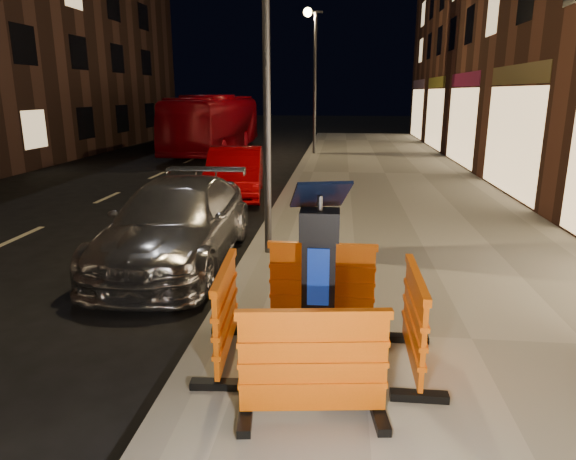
# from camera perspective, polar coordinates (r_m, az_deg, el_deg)

# --- Properties ---
(ground_plane) EXTENTS (120.00, 120.00, 0.00)m
(ground_plane) POSITION_cam_1_polar(r_m,az_deg,el_deg) (6.35, -8.30, -11.81)
(ground_plane) COLOR black
(ground_plane) RESTS_ON ground
(sidewalk) EXTENTS (6.00, 60.00, 0.15)m
(sidewalk) POSITION_cam_1_polar(r_m,az_deg,el_deg) (6.33, 19.67, -11.91)
(sidewalk) COLOR gray
(sidewalk) RESTS_ON ground
(kerb) EXTENTS (0.30, 60.00, 0.15)m
(kerb) POSITION_cam_1_polar(r_m,az_deg,el_deg) (6.32, -8.33, -11.20)
(kerb) COLOR slate
(kerb) RESTS_ON ground
(parking_kiosk) EXTENTS (0.59, 0.59, 1.81)m
(parking_kiosk) POSITION_cam_1_polar(r_m,az_deg,el_deg) (5.10, 3.44, -5.62)
(parking_kiosk) COLOR black
(parking_kiosk) RESTS_ON sidewalk
(barrier_front) EXTENTS (1.35, 0.69, 1.01)m
(barrier_front) POSITION_cam_1_polar(r_m,az_deg,el_deg) (4.41, 2.79, -14.86)
(barrier_front) COLOR #E45B09
(barrier_front) RESTS_ON sidewalk
(barrier_back) EXTENTS (1.30, 0.56, 1.01)m
(barrier_back) POSITION_cam_1_polar(r_m,az_deg,el_deg) (6.13, 3.78, -5.99)
(barrier_back) COLOR #E45B09
(barrier_back) RESTS_ON sidewalk
(barrier_kerbside) EXTENTS (0.62, 1.33, 1.01)m
(barrier_kerbside) POSITION_cam_1_polar(r_m,az_deg,el_deg) (5.38, -6.93, -9.21)
(barrier_kerbside) COLOR #E45B09
(barrier_kerbside) RESTS_ON sidewalk
(barrier_bldgside) EXTENTS (0.53, 1.29, 1.01)m
(barrier_bldgside) POSITION_cam_1_polar(r_m,az_deg,el_deg) (5.31, 13.82, -9.88)
(barrier_bldgside) COLOR #E45B09
(barrier_bldgside) RESTS_ON sidewalk
(car_silver) EXTENTS (2.02, 4.81, 1.39)m
(car_silver) POSITION_cam_1_polar(r_m,az_deg,el_deg) (9.13, -12.04, -3.48)
(car_silver) COLOR #A0A0A4
(car_silver) RESTS_ON ground
(car_red) EXTENTS (1.98, 4.29, 1.36)m
(car_red) POSITION_cam_1_polar(r_m,az_deg,el_deg) (14.61, -5.79, 3.75)
(car_red) COLOR #A50409
(car_red) RESTS_ON ground
(bus_doubledecker) EXTENTS (2.60, 9.85, 2.72)m
(bus_doubledecker) POSITION_cam_1_polar(r_m,az_deg,el_deg) (25.73, -8.04, 8.58)
(bus_doubledecker) COLOR maroon
(bus_doubledecker) RESTS_ON ground
(street_lamp_mid) EXTENTS (0.12, 0.12, 6.00)m
(street_lamp_mid) POSITION_cam_1_polar(r_m,az_deg,el_deg) (8.57, -2.40, 17.04)
(street_lamp_mid) COLOR #3F3F44
(street_lamp_mid) RESTS_ON sidewalk
(street_lamp_far) EXTENTS (0.12, 0.12, 6.00)m
(street_lamp_far) POSITION_cam_1_polar(r_m,az_deg,el_deg) (23.51, 3.01, 15.79)
(street_lamp_far) COLOR #3F3F44
(street_lamp_far) RESTS_ON sidewalk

